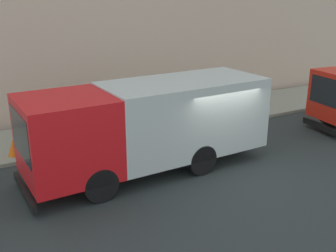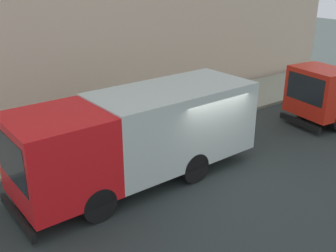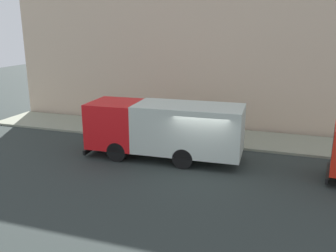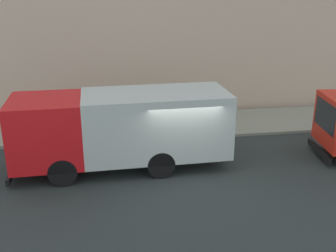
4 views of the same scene
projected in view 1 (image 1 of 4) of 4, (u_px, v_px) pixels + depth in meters
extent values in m
plane|color=#2A3230|center=(215.00, 164.00, 13.14)|extent=(80.00, 80.00, 0.00)
cube|color=gray|center=(151.00, 123.00, 17.08)|extent=(3.54, 30.00, 0.13)
cube|color=red|center=(67.00, 137.00, 10.96)|extent=(2.55, 2.51, 2.22)
cube|color=black|center=(21.00, 135.00, 10.29)|extent=(2.06, 0.14, 1.25)
cube|color=silver|center=(183.00, 115.00, 12.79)|extent=(2.65, 5.22, 2.27)
cube|color=black|center=(25.00, 191.00, 10.76)|extent=(2.36, 0.21, 0.24)
cylinder|color=black|center=(100.00, 185.00, 10.67)|extent=(0.34, 0.97, 0.96)
cylinder|color=black|center=(74.00, 157.00, 12.42)|extent=(0.34, 0.97, 0.96)
cylinder|color=black|center=(201.00, 159.00, 12.27)|extent=(0.34, 0.97, 0.96)
cylinder|color=black|center=(166.00, 139.00, 14.02)|extent=(0.34, 0.97, 0.96)
cube|color=black|center=(328.00, 92.00, 15.43)|extent=(1.84, 0.27, 1.08)
cube|color=black|center=(322.00, 127.00, 15.85)|extent=(2.11, 0.36, 0.24)
cylinder|color=black|center=(329.00, 112.00, 17.04)|extent=(0.41, 1.03, 1.00)
cylinder|color=#483B57|center=(50.00, 134.00, 14.26)|extent=(0.39, 0.39, 0.86)
cylinder|color=tan|center=(48.00, 113.00, 14.01)|extent=(0.52, 0.52, 0.67)
sphere|color=#916C4F|center=(46.00, 101.00, 13.87)|extent=(0.22, 0.22, 0.22)
cone|color=orange|center=(14.00, 147.00, 13.41)|extent=(0.40, 0.40, 0.58)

